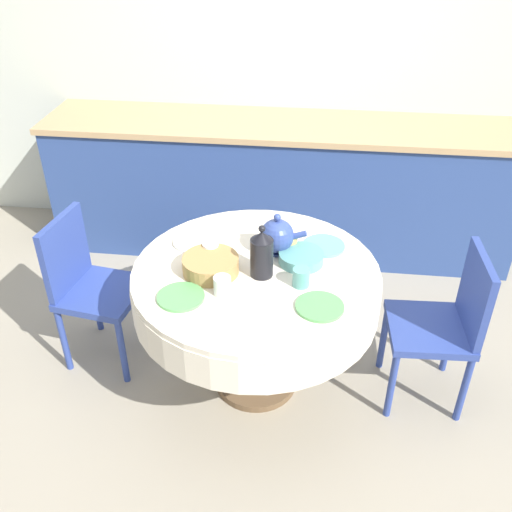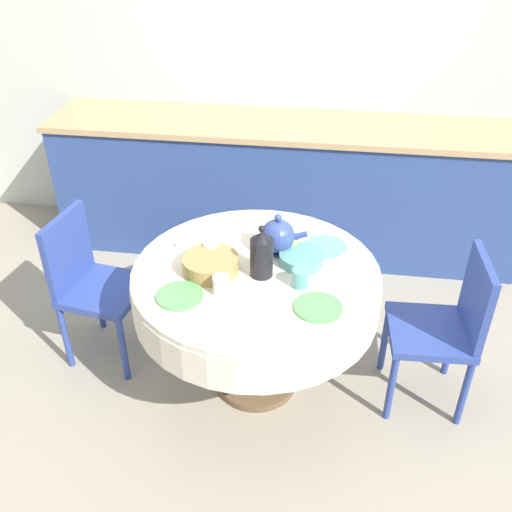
{
  "view_description": "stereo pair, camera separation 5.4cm",
  "coord_description": "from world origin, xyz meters",
  "views": [
    {
      "loc": [
        0.27,
        -2.21,
        2.31
      ],
      "look_at": [
        0.0,
        0.0,
        0.83
      ],
      "focal_mm": 40.0,
      "sensor_mm": 36.0,
      "label": 1
    },
    {
      "loc": [
        0.32,
        -2.21,
        2.31
      ],
      "look_at": [
        0.0,
        0.0,
        0.83
      ],
      "focal_mm": 40.0,
      "sensor_mm": 36.0,
      "label": 2
    }
  ],
  "objects": [
    {
      "name": "bread_basket",
      "position": [
        -0.21,
        -0.04,
        0.79
      ],
      "size": [
        0.27,
        0.27,
        0.08
      ],
      "primitive_type": "cylinder",
      "color": "#AD844C",
      "rests_on": "dining_table"
    },
    {
      "name": "cup_near_right",
      "position": [
        0.22,
        -0.1,
        0.8
      ],
      "size": [
        0.08,
        0.08,
        0.09
      ],
      "primitive_type": "cylinder",
      "color": "#5BA39E",
      "rests_on": "dining_table"
    },
    {
      "name": "plate_near_left",
      "position": [
        -0.31,
        -0.26,
        0.76
      ],
      "size": [
        0.21,
        0.21,
        0.01
      ],
      "primitive_type": "cylinder",
      "color": "#5BA85B",
      "rests_on": "dining_table"
    },
    {
      "name": "chair_right",
      "position": [
        -0.93,
        0.14,
        0.49
      ],
      "size": [
        0.46,
        0.46,
        0.87
      ],
      "rotation": [
        0.0,
        0.0,
        -1.72
      ],
      "color": "#2D428E",
      "rests_on": "ground_plane"
    },
    {
      "name": "chair_left",
      "position": [
        0.94,
        0.04,
        0.49
      ],
      "size": [
        0.42,
        0.42,
        0.87
      ],
      "rotation": [
        0.0,
        0.0,
        -4.67
      ],
      "color": "#2D428E",
      "rests_on": "ground_plane"
    },
    {
      "name": "ground_plane",
      "position": [
        0.0,
        0.0,
        0.0
      ],
      "size": [
        12.0,
        12.0,
        0.0
      ],
      "primitive_type": "plane",
      "color": "#9E937F"
    },
    {
      "name": "plate_near_right",
      "position": [
        0.31,
        -0.25,
        0.76
      ],
      "size": [
        0.21,
        0.21,
        0.01
      ],
      "primitive_type": "cylinder",
      "color": "#5BA85B",
      "rests_on": "dining_table"
    },
    {
      "name": "coffee_carafe",
      "position": [
        0.03,
        -0.03,
        0.87
      ],
      "size": [
        0.11,
        0.11,
        0.27
      ],
      "color": "black",
      "rests_on": "dining_table"
    },
    {
      "name": "cup_far_right",
      "position": [
        0.15,
        0.19,
        0.8
      ],
      "size": [
        0.08,
        0.08,
        0.09
      ],
      "primitive_type": "cylinder",
      "color": "#DBB766",
      "rests_on": "dining_table"
    },
    {
      "name": "cup_far_left",
      "position": [
        -0.23,
        0.07,
        0.8
      ],
      "size": [
        0.08,
        0.08,
        0.09
      ],
      "primitive_type": "cylinder",
      "color": "white",
      "rests_on": "dining_table"
    },
    {
      "name": "plate_far_right",
      "position": [
        0.32,
        0.24,
        0.76
      ],
      "size": [
        0.21,
        0.21,
        0.01
      ],
      "primitive_type": "cylinder",
      "color": "#60BCB7",
      "rests_on": "dining_table"
    },
    {
      "name": "kitchen_counter",
      "position": [
        0.0,
        1.45,
        0.48
      ],
      "size": [
        3.24,
        0.64,
        0.95
      ],
      "color": "#2D4784",
      "rests_on": "ground_plane"
    },
    {
      "name": "fruit_bowl",
      "position": [
        0.21,
        0.09,
        0.78
      ],
      "size": [
        0.22,
        0.22,
        0.05
      ],
      "primitive_type": "cylinder",
      "color": "#569993",
      "rests_on": "dining_table"
    },
    {
      "name": "plate_far_left",
      "position": [
        -0.34,
        0.2,
        0.76
      ],
      "size": [
        0.21,
        0.21,
        0.01
      ],
      "primitive_type": "cylinder",
      "color": "white",
      "rests_on": "dining_table"
    },
    {
      "name": "teapot",
      "position": [
        0.09,
        0.17,
        0.85
      ],
      "size": [
        0.23,
        0.17,
        0.22
      ],
      "color": "#33478E",
      "rests_on": "dining_table"
    },
    {
      "name": "dining_table",
      "position": [
        0.0,
        0.0,
        0.62
      ],
      "size": [
        1.2,
        1.2,
        0.75
      ],
      "color": "brown",
      "rests_on": "ground_plane"
    },
    {
      "name": "wall_back",
      "position": [
        0.0,
        1.78,
        1.3
      ],
      "size": [
        7.0,
        0.05,
        2.6
      ],
      "color": "beige",
      "rests_on": "ground_plane"
    },
    {
      "name": "cup_near_left",
      "position": [
        -0.13,
        -0.2,
        0.8
      ],
      "size": [
        0.08,
        0.08,
        0.09
      ],
      "primitive_type": "cylinder",
      "color": "white",
      "rests_on": "dining_table"
    }
  ]
}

